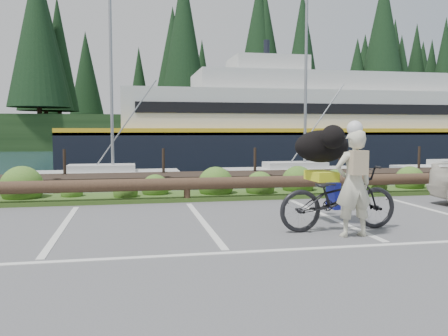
{
  "coord_description": "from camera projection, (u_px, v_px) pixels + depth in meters",
  "views": [
    {
      "loc": [
        -1.36,
        -6.99,
        1.78
      ],
      "look_at": [
        0.28,
        1.29,
        1.1
      ],
      "focal_mm": 38.0,
      "sensor_mm": 36.0,
      "label": 1
    }
  ],
  "objects": [
    {
      "name": "cyclist",
      "position": [
        354.0,
        183.0,
        7.86
      ],
      "size": [
        0.67,
        0.46,
        1.78
      ],
      "primitive_type": "imported",
      "rotation": [
        0.0,
        0.0,
        3.19
      ],
      "color": "beige",
      "rests_on": "ground"
    },
    {
      "name": "harbor_backdrop",
      "position": [
        141.0,
        140.0,
        83.99
      ],
      "size": [
        170.0,
        160.0,
        30.0
      ],
      "color": "#19333E",
      "rests_on": "ground"
    },
    {
      "name": "ground",
      "position": [
        222.0,
        247.0,
        7.24
      ],
      "size": [
        72.0,
        72.0,
        0.0
      ],
      "primitive_type": "plane",
      "color": "#535255"
    },
    {
      "name": "vegetation_strip",
      "position": [
        184.0,
        196.0,
        12.42
      ],
      "size": [
        34.0,
        1.6,
        0.1
      ],
      "primitive_type": "cube",
      "color": "#3D5B21",
      "rests_on": "ground"
    },
    {
      "name": "bicycle",
      "position": [
        338.0,
        198.0,
        8.39
      ],
      "size": [
        2.24,
        0.87,
        1.16
      ],
      "primitive_type": "imported",
      "rotation": [
        0.0,
        0.0,
        1.62
      ],
      "color": "black",
      "rests_on": "ground"
    },
    {
      "name": "dog",
      "position": [
        322.0,
        146.0,
        9.0
      ],
      "size": [
        0.57,
        1.09,
        0.62
      ],
      "primitive_type": "ellipsoid",
      "rotation": [
        0.0,
        0.0,
        1.62
      ],
      "color": "black",
      "rests_on": "bicycle"
    },
    {
      "name": "log_rail",
      "position": [
        187.0,
        202.0,
        11.73
      ],
      "size": [
        32.0,
        0.3,
        0.6
      ],
      "primitive_type": null,
      "color": "#443021",
      "rests_on": "ground"
    }
  ]
}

